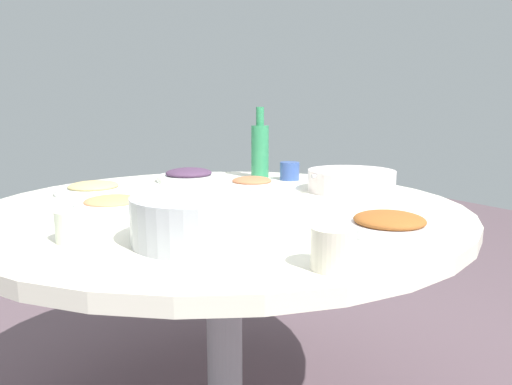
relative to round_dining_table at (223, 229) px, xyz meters
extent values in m
cylinder|color=#99999E|center=(0.00, 0.00, -0.29)|extent=(0.11, 0.11, 0.67)
cylinder|color=silver|center=(0.00, 0.00, 0.06)|extent=(1.38, 1.38, 0.04)
cylinder|color=#B2B5BA|center=(-0.23, -0.33, 0.13)|extent=(0.27, 0.27, 0.10)
ellipsoid|color=white|center=(-0.23, -0.33, 0.13)|extent=(0.22, 0.22, 0.11)
cube|color=white|center=(-0.28, -0.38, 0.18)|extent=(0.15, 0.14, 0.01)
cylinder|color=white|center=(0.46, -0.04, 0.12)|extent=(0.29, 0.29, 0.07)
cylinder|color=black|center=(0.46, -0.04, 0.11)|extent=(0.26, 0.26, 0.05)
cylinder|color=silver|center=(0.46, -0.04, 0.14)|extent=(0.32, 0.03, 0.01)
cylinder|color=white|center=(-0.29, 0.36, 0.09)|extent=(0.24, 0.24, 0.02)
ellipsoid|color=tan|center=(-0.29, 0.36, 0.10)|extent=(0.16, 0.16, 0.03)
cylinder|color=white|center=(0.09, 0.45, 0.09)|extent=(0.25, 0.25, 0.02)
ellipsoid|color=#482F49|center=(0.09, 0.45, 0.11)|extent=(0.18, 0.18, 0.04)
cylinder|color=silver|center=(-0.30, 0.07, 0.09)|extent=(0.20, 0.20, 0.02)
ellipsoid|color=#E28E5A|center=(-0.30, 0.07, 0.11)|extent=(0.15, 0.15, 0.03)
cylinder|color=white|center=(0.17, -0.48, 0.09)|extent=(0.22, 0.22, 0.02)
ellipsoid|color=#9D5523|center=(0.17, -0.48, 0.11)|extent=(0.16, 0.16, 0.03)
cylinder|color=white|center=(0.21, 0.19, 0.09)|extent=(0.20, 0.20, 0.02)
ellipsoid|color=#BB6A44|center=(0.21, 0.19, 0.10)|extent=(0.14, 0.14, 0.03)
cylinder|color=#2F8553|center=(0.37, 0.38, 0.18)|extent=(0.07, 0.07, 0.21)
cylinder|color=#2F8553|center=(0.37, 0.38, 0.32)|extent=(0.03, 0.03, 0.07)
cylinder|color=beige|center=(-0.45, -0.19, 0.11)|extent=(0.08, 0.08, 0.07)
cylinder|color=beige|center=(-0.10, -0.61, 0.12)|extent=(0.08, 0.08, 0.07)
cylinder|color=#345198|center=(0.43, 0.26, 0.11)|extent=(0.08, 0.08, 0.07)
camera|label=1|loc=(-0.62, -1.19, 0.35)|focal=32.71mm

